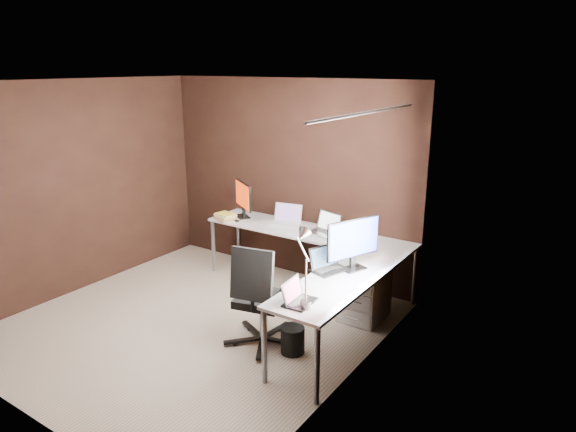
# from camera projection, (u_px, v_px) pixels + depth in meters

# --- Properties ---
(room) EXTENTS (3.60, 3.60, 2.50)m
(room) POSITION_uv_depth(u_px,v_px,m) (218.00, 213.00, 4.95)
(room) COLOR #C0B095
(room) RESTS_ON ground
(desk) EXTENTS (2.65, 2.25, 0.73)m
(desk) POSITION_uv_depth(u_px,v_px,m) (313.00, 252.00, 5.63)
(desk) COLOR silver
(desk) RESTS_ON ground
(drawer_pedestal) EXTENTS (0.42, 0.50, 0.60)m
(drawer_pedestal) POSITION_uv_depth(u_px,v_px,m) (365.00, 292.00, 5.51)
(drawer_pedestal) COLOR silver
(drawer_pedestal) RESTS_ON ground
(monitor_left) EXTENTS (0.46, 0.31, 0.46)m
(monitor_left) POSITION_uv_depth(u_px,v_px,m) (243.00, 198.00, 6.65)
(monitor_left) COLOR black
(monitor_left) RESTS_ON desk
(monitor_right) EXTENTS (0.27, 0.58, 0.51)m
(monitor_right) POSITION_uv_depth(u_px,v_px,m) (353.00, 241.00, 4.94)
(monitor_right) COLOR black
(monitor_right) RESTS_ON desk
(laptop_white) EXTENTS (0.41, 0.32, 0.24)m
(laptop_white) POSITION_uv_depth(u_px,v_px,m) (286.00, 220.00, 6.42)
(laptop_white) COLOR silver
(laptop_white) RESTS_ON desk
(laptop_silver) EXTENTS (0.42, 0.35, 0.24)m
(laptop_silver) POSITION_uv_depth(u_px,v_px,m) (325.00, 228.00, 6.08)
(laptop_silver) COLOR silver
(laptop_silver) RESTS_ON desk
(laptop_black_big) EXTENTS (0.34, 0.40, 0.23)m
(laptop_black_big) POSITION_uv_depth(u_px,v_px,m) (327.00, 265.00, 4.99)
(laptop_black_big) COLOR black
(laptop_black_big) RESTS_ON desk
(laptop_black_small) EXTENTS (0.23, 0.31, 0.20)m
(laptop_black_small) POSITION_uv_depth(u_px,v_px,m) (297.00, 298.00, 4.30)
(laptop_black_small) COLOR black
(laptop_black_small) RESTS_ON desk
(book_stack) EXTENTS (0.32, 0.29, 0.08)m
(book_stack) POSITION_uv_depth(u_px,v_px,m) (225.00, 217.00, 6.60)
(book_stack) COLOR tan
(book_stack) RESTS_ON desk
(mouse_left) EXTENTS (0.08, 0.05, 0.03)m
(mouse_left) POSITION_uv_depth(u_px,v_px,m) (237.00, 221.00, 6.51)
(mouse_left) COLOR black
(mouse_left) RESTS_ON desk
(mouse_corner) EXTENTS (0.11, 0.09, 0.04)m
(mouse_corner) POSITION_uv_depth(u_px,v_px,m) (349.00, 241.00, 5.76)
(mouse_corner) COLOR black
(mouse_corner) RESTS_ON desk
(desk_lamp) EXTENTS (0.20, 0.24, 0.66)m
(desk_lamp) POSITION_uv_depth(u_px,v_px,m) (303.00, 257.00, 4.18)
(desk_lamp) COLOR slate
(desk_lamp) RESTS_ON desk
(office_chair) EXTENTS (0.59, 0.61, 1.05)m
(office_chair) POSITION_uv_depth(u_px,v_px,m) (261.00, 315.00, 4.99)
(office_chair) COLOR black
(office_chair) RESTS_ON ground
(wastebasket) EXTENTS (0.28, 0.28, 0.26)m
(wastebasket) POSITION_uv_depth(u_px,v_px,m) (293.00, 340.00, 4.89)
(wastebasket) COLOR black
(wastebasket) RESTS_ON ground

